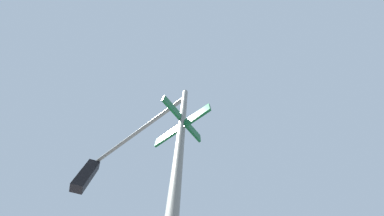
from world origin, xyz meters
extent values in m
cylinder|color=slate|center=(-6.88, -6.50, 2.51)|extent=(0.12, 0.12, 5.02)
cylinder|color=slate|center=(-5.57, -5.68, 4.62)|extent=(2.67, 1.72, 0.09)
cube|color=black|center=(-4.27, -4.86, 4.17)|extent=(0.28, 0.28, 0.80)
sphere|color=red|center=(-4.14, -4.79, 4.42)|extent=(0.18, 0.18, 0.18)
sphere|color=orange|center=(-4.14, -4.79, 4.17)|extent=(0.18, 0.18, 0.18)
sphere|color=green|center=(-4.14, -4.79, 3.92)|extent=(0.18, 0.18, 0.18)
cube|color=#0F5128|center=(-6.88, -6.50, 3.38)|extent=(0.95, 0.62, 0.20)
cube|color=#0F5128|center=(-6.88, -6.50, 3.60)|extent=(0.56, 0.87, 0.20)
camera|label=1|loc=(-8.25, -6.17, 0.99)|focal=16.15mm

